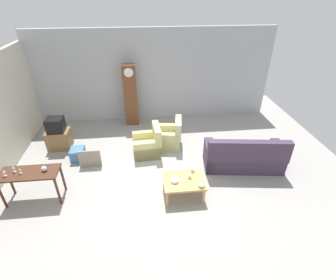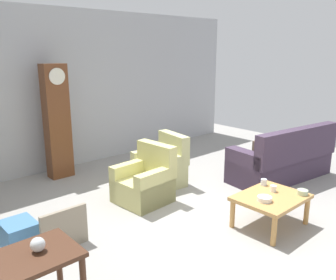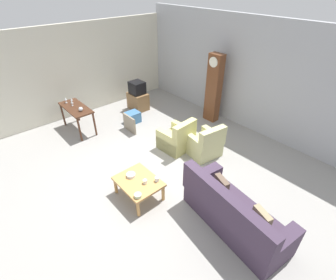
{
  "view_description": "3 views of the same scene",
  "coord_description": "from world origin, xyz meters",
  "px_view_note": "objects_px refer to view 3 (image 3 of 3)",
  "views": [
    {
      "loc": [
        -0.46,
        -5.25,
        4.37
      ],
      "look_at": [
        0.14,
        0.25,
        0.95
      ],
      "focal_mm": 27.06,
      "sensor_mm": 36.0,
      "label": 1
    },
    {
      "loc": [
        -3.7,
        -3.15,
        2.41
      ],
      "look_at": [
        -0.21,
        0.69,
        1.07
      ],
      "focal_mm": 37.83,
      "sensor_mm": 36.0,
      "label": 2
    },
    {
      "loc": [
        3.7,
        -2.82,
        4.06
      ],
      "look_at": [
        0.05,
        0.38,
        0.8
      ],
      "focal_mm": 26.48,
      "sensor_mm": 36.0,
      "label": 3
    }
  ],
  "objects_px": {
    "tv_stand_cabinet": "(138,101)",
    "tv_crt": "(137,88)",
    "framed_picture_leaning": "(129,124)",
    "cup_blue_rimmed": "(157,179)",
    "bowl_white_stacked": "(131,175)",
    "armchair_olive_near": "(177,139)",
    "wine_glass_tall": "(66,99)",
    "cup_white_porcelain": "(145,182)",
    "armchair_olive_far": "(205,145)",
    "wine_glass_short": "(72,102)",
    "couch_floral": "(233,214)",
    "grandfather_clock": "(214,89)",
    "wine_glass_mid": "(72,100)",
    "storage_box_blue": "(133,117)",
    "coffee_table_wood": "(138,183)",
    "glass_dome_cloche": "(81,109)",
    "console_table_dark": "(76,111)",
    "bowl_shallow_green": "(138,195)"
  },
  "relations": [
    {
      "from": "tv_stand_cabinet",
      "to": "tv_crt",
      "type": "distance_m",
      "value": 0.51
    },
    {
      "from": "framed_picture_leaning",
      "to": "cup_blue_rimmed",
      "type": "distance_m",
      "value": 2.88
    },
    {
      "from": "bowl_white_stacked",
      "to": "armchair_olive_near",
      "type": "bearing_deg",
      "value": 106.51
    },
    {
      "from": "wine_glass_tall",
      "to": "tv_stand_cabinet",
      "type": "bearing_deg",
      "value": 78.74
    },
    {
      "from": "cup_white_porcelain",
      "to": "framed_picture_leaning",
      "type": "bearing_deg",
      "value": 152.94
    },
    {
      "from": "armchair_olive_far",
      "to": "framed_picture_leaning",
      "type": "xyz_separation_m",
      "value": [
        -2.31,
        -0.83,
        -0.04
      ]
    },
    {
      "from": "cup_white_porcelain",
      "to": "wine_glass_short",
      "type": "xyz_separation_m",
      "value": [
        -3.79,
        0.15,
        0.4
      ]
    },
    {
      "from": "couch_floral",
      "to": "grandfather_clock",
      "type": "relative_size",
      "value": 1.02
    },
    {
      "from": "couch_floral",
      "to": "tv_crt",
      "type": "distance_m",
      "value": 5.54
    },
    {
      "from": "framed_picture_leaning",
      "to": "armchair_olive_far",
      "type": "bearing_deg",
      "value": 19.78
    },
    {
      "from": "wine_glass_mid",
      "to": "wine_glass_short",
      "type": "xyz_separation_m",
      "value": [
        0.15,
        -0.06,
        -0.01
      ]
    },
    {
      "from": "cup_blue_rimmed",
      "to": "storage_box_blue",
      "type": "bearing_deg",
      "value": 154.45
    },
    {
      "from": "armchair_olive_far",
      "to": "coffee_table_wood",
      "type": "xyz_separation_m",
      "value": [
        0.09,
        -2.2,
        0.08
      ]
    },
    {
      "from": "armchair_olive_far",
      "to": "tv_crt",
      "type": "xyz_separation_m",
      "value": [
        -3.39,
        0.27,
        0.5
      ]
    },
    {
      "from": "tv_stand_cabinet",
      "to": "wine_glass_tall",
      "type": "bearing_deg",
      "value": -101.26
    },
    {
      "from": "tv_crt",
      "to": "cup_white_porcelain",
      "type": "height_order",
      "value": "tv_crt"
    },
    {
      "from": "grandfather_clock",
      "to": "wine_glass_mid",
      "type": "xyz_separation_m",
      "value": [
        -2.53,
        -3.56,
        -0.18
      ]
    },
    {
      "from": "framed_picture_leaning",
      "to": "wine_glass_mid",
      "type": "xyz_separation_m",
      "value": [
        -1.39,
        -1.09,
        0.64
      ]
    },
    {
      "from": "couch_floral",
      "to": "wine_glass_tall",
      "type": "xyz_separation_m",
      "value": [
        -5.74,
        -0.71,
        0.55
      ]
    },
    {
      "from": "tv_crt",
      "to": "framed_picture_leaning",
      "type": "relative_size",
      "value": 0.8
    },
    {
      "from": "storage_box_blue",
      "to": "glass_dome_cloche",
      "type": "relative_size",
      "value": 3.53
    },
    {
      "from": "cup_white_porcelain",
      "to": "coffee_table_wood",
      "type": "bearing_deg",
      "value": -156.76
    },
    {
      "from": "tv_stand_cabinet",
      "to": "cup_white_porcelain",
      "type": "distance_m",
      "value": 4.36
    },
    {
      "from": "bowl_white_stacked",
      "to": "wine_glass_short",
      "type": "distance_m",
      "value": 3.45
    },
    {
      "from": "tv_crt",
      "to": "cup_blue_rimmed",
      "type": "height_order",
      "value": "tv_crt"
    },
    {
      "from": "tv_stand_cabinet",
      "to": "wine_glass_short",
      "type": "xyz_separation_m",
      "value": [
        -0.16,
        -2.25,
        0.59
      ]
    },
    {
      "from": "bowl_white_stacked",
      "to": "wine_glass_tall",
      "type": "distance_m",
      "value": 3.75
    },
    {
      "from": "grandfather_clock",
      "to": "tv_stand_cabinet",
      "type": "distance_m",
      "value": 2.73
    },
    {
      "from": "console_table_dark",
      "to": "bowl_white_stacked",
      "type": "relative_size",
      "value": 6.75
    },
    {
      "from": "glass_dome_cloche",
      "to": "cup_white_porcelain",
      "type": "height_order",
      "value": "glass_dome_cloche"
    },
    {
      "from": "framed_picture_leaning",
      "to": "cup_blue_rimmed",
      "type": "height_order",
      "value": "cup_blue_rimmed"
    },
    {
      "from": "tv_stand_cabinet",
      "to": "bowl_white_stacked",
      "type": "distance_m",
      "value": 4.11
    },
    {
      "from": "tv_stand_cabinet",
      "to": "wine_glass_mid",
      "type": "bearing_deg",
      "value": -98.02
    },
    {
      "from": "couch_floral",
      "to": "cup_blue_rimmed",
      "type": "distance_m",
      "value": 1.65
    },
    {
      "from": "coffee_table_wood",
      "to": "bowl_white_stacked",
      "type": "bearing_deg",
      "value": -171.38
    },
    {
      "from": "framed_picture_leaning",
      "to": "couch_floral",
      "type": "bearing_deg",
      "value": -6.86
    },
    {
      "from": "storage_box_blue",
      "to": "wine_glass_tall",
      "type": "xyz_separation_m",
      "value": [
        -1.13,
        -1.61,
        0.73
      ]
    },
    {
      "from": "wine_glass_short",
      "to": "bowl_shallow_green",
      "type": "bearing_deg",
      "value": -6.85
    },
    {
      "from": "tv_crt",
      "to": "wine_glass_tall",
      "type": "xyz_separation_m",
      "value": [
        -0.46,
        -2.31,
        0.1
      ]
    },
    {
      "from": "grandfather_clock",
      "to": "cup_blue_rimmed",
      "type": "relative_size",
      "value": 22.78
    },
    {
      "from": "glass_dome_cloche",
      "to": "bowl_shallow_green",
      "type": "relative_size",
      "value": 0.83
    },
    {
      "from": "coffee_table_wood",
      "to": "cup_white_porcelain",
      "type": "relative_size",
      "value": 10.74
    },
    {
      "from": "armchair_olive_far",
      "to": "bowl_white_stacked",
      "type": "bearing_deg",
      "value": -93.29
    },
    {
      "from": "armchair_olive_far",
      "to": "coffee_table_wood",
      "type": "bearing_deg",
      "value": -87.64
    },
    {
      "from": "couch_floral",
      "to": "storage_box_blue",
      "type": "distance_m",
      "value": 4.7
    },
    {
      "from": "glass_dome_cloche",
      "to": "tv_stand_cabinet",
      "type": "bearing_deg",
      "value": 98.73
    },
    {
      "from": "framed_picture_leaning",
      "to": "wine_glass_short",
      "type": "distance_m",
      "value": 1.81
    },
    {
      "from": "bowl_white_stacked",
      "to": "wine_glass_tall",
      "type": "height_order",
      "value": "wine_glass_tall"
    },
    {
      "from": "framed_picture_leaning",
      "to": "wine_glass_tall",
      "type": "bearing_deg",
      "value": -141.85
    },
    {
      "from": "bowl_white_stacked",
      "to": "wine_glass_tall",
      "type": "relative_size",
      "value": 1.06
    }
  ]
}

